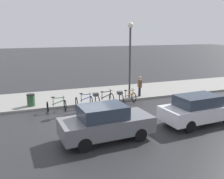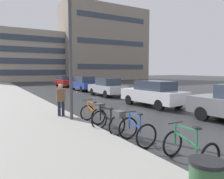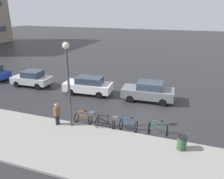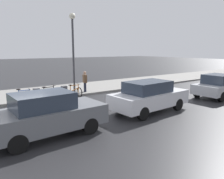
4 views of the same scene
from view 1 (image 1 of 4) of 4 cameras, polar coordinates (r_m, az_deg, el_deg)
name	(u,v)px [view 1 (image 1 of 4)]	position (r m, az deg, el deg)	size (l,w,h in m)	color
ground_plane	(86,125)	(13.78, -5.88, -8.12)	(140.00, 140.00, 0.00)	#28282B
sidewalk_kerb	(177,87)	(23.19, 14.66, 0.47)	(4.80, 60.00, 0.14)	gray
bicycle_nearest	(56,105)	(16.27, -12.58, -3.56)	(0.70, 1.17, 0.98)	black
bicycle_second	(84,101)	(16.80, -6.43, -2.74)	(0.79, 1.10, 1.00)	black
bicycle_third	(103,98)	(17.30, -2.16, -1.90)	(0.88, 1.48, 1.00)	black
bicycle_farthest	(126,96)	(17.74, 3.17, -1.55)	(0.77, 1.36, 0.97)	black
car_grey	(106,123)	(11.72, -1.47, -7.56)	(2.07, 4.41, 1.68)	slate
car_white	(199,109)	(14.51, 19.23, -4.25)	(2.11, 4.47, 1.62)	silver
pedestrian	(140,86)	(19.14, 6.34, 0.84)	(0.44, 0.32, 1.66)	#1E2333
streetlamp	(130,49)	(18.19, 4.15, 9.18)	(0.41, 0.41, 5.62)	#424247
trash_bin	(31,101)	(17.45, -18.02, -2.52)	(0.54, 0.54, 0.93)	#2D5133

